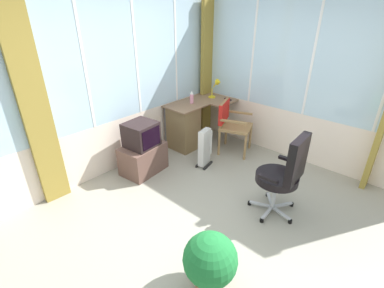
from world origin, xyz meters
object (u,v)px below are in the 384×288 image
Objects in this scene: potted_plant at (210,261)px; office_chair at (285,172)px; tv_remote at (228,99)px; wooden_armchair at (229,120)px; desk_lamp at (217,85)px; tv_on_stand at (143,150)px; spray_bottle at (192,97)px; desk at (185,125)px; space_heater at (205,147)px.

office_chair is at bearing 0.19° from potted_plant.
wooden_armchair reaches higher than tv_remote.
desk_lamp is at bearing 57.51° from wooden_armchair.
tv_on_stand is 2.16m from potted_plant.
spray_bottle is at bearing 108.42° from wooden_armchair.
desk_lamp reaches higher than spray_bottle.
desk is 1.02m from tv_on_stand.
space_heater is (-0.25, -0.67, -0.10)m from desk.
tv_remote is at bearing 40.50° from wooden_armchair.
office_chair is at bearing -122.76° from wooden_armchair.
desk_lamp reaches higher than wooden_armchair.
tv_on_stand is at bearing -176.67° from tv_remote.
potted_plant is at bearing -139.06° from space_heater.
space_heater is at bearing 78.94° from office_chair.
potted_plant is at bearing -134.60° from spray_bottle.
spray_bottle is at bearing 159.14° from tv_remote.
desk_lamp is 0.77m from wooden_armchair.
potted_plant is (-1.35, -0.00, -0.27)m from office_chair.
desk_lamp is 2.37m from office_chair.
spray_bottle reaches higher than desk.
potted_plant is at bearing -179.81° from office_chair.
office_chair is at bearing -122.69° from desk_lamp.
tv_remote is at bearing 53.73° from office_chair.
desk_lamp reaches higher than tv_on_stand.
tv_remote is at bearing -32.58° from spray_bottle.
wooden_armchair is (0.39, -0.65, 0.16)m from desk.
potted_plant is (-2.62, -1.98, -0.66)m from desk_lamp.
wooden_armchair is at bearing -58.86° from desk.
office_chair is (-0.52, -2.08, 0.18)m from desk.
potted_plant is at bearing -113.40° from tv_on_stand.
tv_on_stand is (-1.02, -0.10, -0.06)m from desk.
tv_remote is 0.19× the size of tv_on_stand.
tv_on_stand is at bearing 158.61° from wooden_armchair.
tv_on_stand is at bearing -174.41° from desk.
desk is 5.46× the size of spray_bottle.
tv_remote is (-0.00, -0.25, -0.20)m from desk_lamp.
desk is 2.80m from potted_plant.
space_heater is at bearing -150.34° from desk_lamp.
office_chair is (-0.92, -1.42, 0.02)m from wooden_armchair.
desk is 0.94m from desk_lamp.
spray_bottle reaches higher than tv_remote.
desk reaches higher than potted_plant.
desk_lamp reaches higher than office_chair.
wooden_armchair is 1.45× the size of space_heater.
office_chair is 1.46m from space_heater.
potted_plant is (-0.86, -1.98, -0.03)m from tv_on_stand.
space_heater reaches higher than potted_plant.
wooden_armchair is at bearing -21.39° from tv_on_stand.
tv_remote is at bearing -25.90° from desk.
tv_remote is at bearing -8.39° from tv_on_stand.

